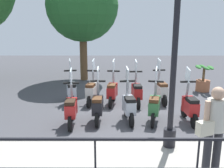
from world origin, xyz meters
TOP-DOWN VIEW (x-y plane):
  - ground_plane at (0.00, 0.00)m, footprint 28.00×28.00m
  - promenade_walkway at (-3.15, 0.00)m, footprint 2.20×20.00m
  - fence_railing at (-4.20, 0.00)m, footprint 0.04×16.03m
  - lamp_post_near at (-2.40, -0.75)m, footprint 0.26×0.90m
  - pedestrian_with_bag at (-3.40, -1.26)m, footprint 0.47×0.61m
  - tree_distant at (4.75, 1.90)m, footprint 3.37×3.37m
  - potted_palm at (2.65, -3.26)m, footprint 1.06×0.66m
  - scooter_near_0 at (-0.72, -1.69)m, footprint 1.23×0.44m
  - scooter_near_1 at (-0.68, -0.70)m, footprint 1.21×0.51m
  - scooter_near_2 at (-0.65, 0.02)m, footprint 1.23×0.44m
  - scooter_near_3 at (-0.65, 0.91)m, footprint 1.23×0.44m
  - scooter_near_4 at (-0.90, 1.62)m, footprint 1.23×0.44m
  - scooter_far_0 at (1.05, -1.21)m, footprint 1.23×0.45m
  - scooter_far_1 at (0.78, -0.34)m, footprint 1.23×0.44m
  - scooter_far_2 at (0.88, 0.49)m, footprint 1.23×0.46m
  - scooter_far_3 at (0.93, 1.20)m, footprint 1.23×0.46m
  - scooter_far_4 at (0.96, 1.91)m, footprint 1.22×0.50m

SIDE VIEW (x-z plane):
  - ground_plane at x=0.00m, z-range 0.00..0.00m
  - promenade_walkway at x=-3.15m, z-range 0.00..0.15m
  - potted_palm at x=2.65m, z-range -0.08..0.97m
  - scooter_near_0 at x=-0.72m, z-range -0.29..1.25m
  - scooter_near_1 at x=-0.68m, z-range -0.29..1.25m
  - scooter_near_2 at x=-0.65m, z-range -0.29..1.25m
  - scooter_near_3 at x=-0.65m, z-range -0.29..1.25m
  - scooter_near_4 at x=-0.90m, z-range -0.29..1.25m
  - scooter_far_0 at x=1.05m, z-range -0.29..1.25m
  - scooter_far_1 at x=0.78m, z-range -0.29..1.25m
  - scooter_far_2 at x=0.88m, z-range -0.29..1.25m
  - scooter_far_3 at x=0.93m, z-range -0.29..1.25m
  - scooter_far_4 at x=0.96m, z-range -0.29..1.25m
  - fence_railing at x=-4.20m, z-range 0.37..1.44m
  - pedestrian_with_bag at x=-3.40m, z-range 0.28..1.87m
  - lamp_post_near at x=-2.40m, z-range -0.10..4.36m
  - tree_distant at x=4.75m, z-range 0.91..6.15m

